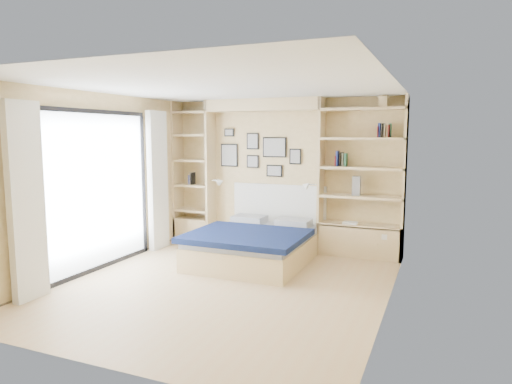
% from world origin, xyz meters
% --- Properties ---
extents(ground, '(4.50, 4.50, 0.00)m').
position_xyz_m(ground, '(0.00, 0.00, 0.00)').
color(ground, tan).
rests_on(ground, ground).
extents(room_shell, '(4.50, 4.50, 4.50)m').
position_xyz_m(room_shell, '(-0.39, 1.52, 1.08)').
color(room_shell, '#E2C188').
rests_on(room_shell, ground).
extents(bed, '(1.66, 2.08, 1.07)m').
position_xyz_m(bed, '(-0.07, 1.19, 0.27)').
color(bed, beige).
rests_on(bed, ground).
extents(photo_gallery, '(1.48, 0.02, 0.82)m').
position_xyz_m(photo_gallery, '(-0.45, 2.22, 1.60)').
color(photo_gallery, black).
rests_on(photo_gallery, ground).
extents(reading_lamps, '(1.92, 0.12, 0.15)m').
position_xyz_m(reading_lamps, '(-0.30, 2.00, 1.10)').
color(reading_lamps, silver).
rests_on(reading_lamps, ground).
extents(shelf_decor, '(3.48, 0.23, 2.03)m').
position_xyz_m(shelf_decor, '(1.06, 2.07, 1.69)').
color(shelf_decor, '#A51E1E').
rests_on(shelf_decor, ground).
extents(deck, '(3.20, 4.00, 0.05)m').
position_xyz_m(deck, '(-3.60, 0.00, 0.00)').
color(deck, brown).
rests_on(deck, ground).
extents(deck_chair, '(0.81, 1.01, 0.88)m').
position_xyz_m(deck_chair, '(-3.51, 0.56, 0.42)').
color(deck_chair, tan).
rests_on(deck_chair, ground).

